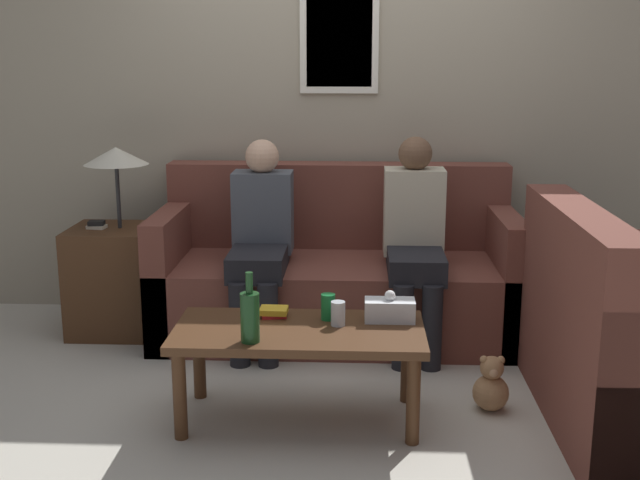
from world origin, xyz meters
TOP-DOWN VIEW (x-y plane):
  - ground_plane at (0.00, 0.00)m, footprint 16.00×16.00m
  - wall_back at (0.00, 1.01)m, footprint 9.00×0.08m
  - couch_main at (0.00, 0.54)m, footprint 2.09×0.90m
  - couch_side at (1.39, -0.62)m, footprint 0.90×1.39m
  - coffee_table at (-0.14, -0.66)m, footprint 1.13×0.55m
  - side_table_with_lamp at (-1.33, 0.49)m, footprint 0.48×0.48m
  - wine_bottle at (-0.33, -0.84)m, footprint 0.08×0.08m
  - drinking_glass at (0.04, -0.61)m, footprint 0.07×0.07m
  - book_stack at (-0.26, -0.50)m, footprint 0.13×0.11m
  - soda_can at (-0.01, -0.53)m, footprint 0.07×0.07m
  - tissue_box at (0.27, -0.54)m, footprint 0.23×0.12m
  - person_left at (-0.42, 0.33)m, footprint 0.34×0.66m
  - person_right at (0.44, 0.32)m, footprint 0.34×0.65m
  - teddy_bear at (0.76, -0.52)m, footprint 0.17×0.17m

SIDE VIEW (x-z plane):
  - ground_plane at x=0.00m, z-range 0.00..0.00m
  - teddy_bear at x=0.76m, z-range -0.02..0.25m
  - couch_main at x=0.00m, z-range -0.15..0.83m
  - couch_side at x=1.39m, z-range -0.15..0.83m
  - coffee_table at x=-0.14m, z-range 0.16..0.60m
  - side_table_with_lamp at x=-1.33m, z-range -0.17..0.94m
  - book_stack at x=-0.26m, z-range 0.44..0.48m
  - tissue_box at x=0.27m, z-range 0.42..0.57m
  - drinking_glass at x=0.04m, z-range 0.44..0.55m
  - soda_can at x=-0.01m, z-range 0.44..0.56m
  - wine_bottle at x=-0.33m, z-range 0.40..0.71m
  - person_left at x=-0.42m, z-range 0.05..1.22m
  - person_right at x=0.44m, z-range 0.05..1.24m
  - wall_back at x=0.00m, z-range 0.00..2.60m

